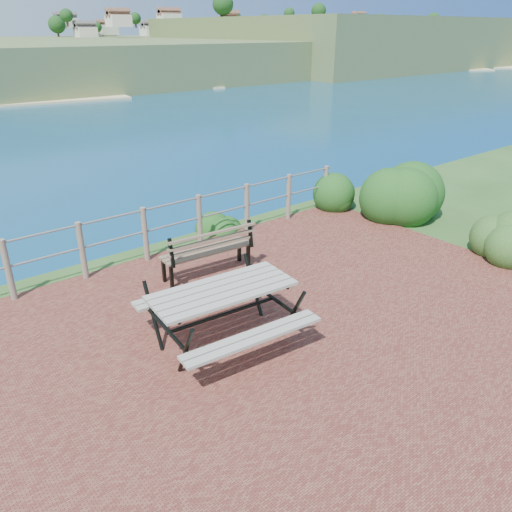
% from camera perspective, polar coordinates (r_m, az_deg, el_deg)
% --- Properties ---
extents(ground, '(10.00, 7.00, 0.12)m').
position_cam_1_polar(ground, '(6.83, 1.07, -9.86)').
color(ground, maroon).
rests_on(ground, ground).
extents(safety_railing, '(9.40, 0.10, 1.00)m').
position_cam_1_polar(safety_railing, '(9.09, -12.59, 2.75)').
color(safety_railing, '#6B5B4C').
rests_on(safety_railing, ground).
extents(distant_bay, '(290.00, 232.36, 24.00)m').
position_cam_1_polar(distant_bay, '(272.15, 1.75, 23.42)').
color(distant_bay, '#495F2F').
rests_on(distant_bay, ground).
extents(picnic_table, '(1.95, 1.63, 0.79)m').
position_cam_1_polar(picnic_table, '(6.58, -3.78, -6.09)').
color(picnic_table, gray).
rests_on(picnic_table, ground).
extents(park_bench, '(1.62, 0.53, 0.90)m').
position_cam_1_polar(park_bench, '(8.37, -5.68, 1.47)').
color(park_bench, brown).
rests_on(park_bench, ground).
extents(shrub_right_front, '(1.48, 1.48, 2.09)m').
position_cam_1_polar(shrub_right_front, '(11.70, 16.64, 4.26)').
color(shrub_right_front, '#144315').
rests_on(shrub_right_front, ground).
extents(shrub_right_back, '(1.05, 1.05, 1.50)m').
position_cam_1_polar(shrub_right_back, '(10.32, 26.09, -0.04)').
color(shrub_right_back, '#1E4A1C').
rests_on(shrub_right_back, ground).
extents(shrub_right_edge, '(0.99, 0.99, 1.42)m').
position_cam_1_polar(shrub_right_edge, '(11.77, 8.39, 5.15)').
color(shrub_right_edge, '#144315').
rests_on(shrub_right_edge, ground).
extents(shrub_lip_east, '(0.81, 0.81, 0.56)m').
position_cam_1_polar(shrub_lip_east, '(10.48, -3.75, 2.91)').
color(shrub_lip_east, '#144315').
rests_on(shrub_lip_east, ground).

